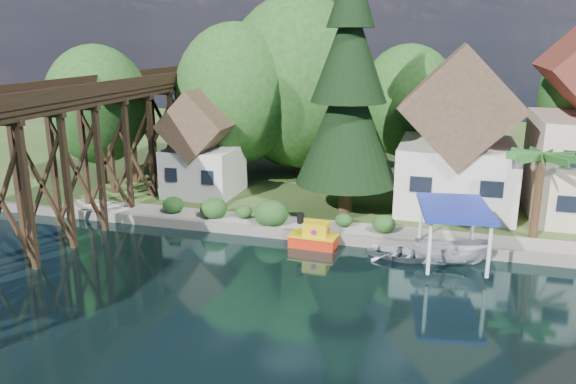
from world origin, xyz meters
name	(u,v)px	position (x,y,z in m)	size (l,w,h in m)	color
ground	(295,302)	(0.00, 0.00, 0.00)	(140.00, 140.00, 0.00)	black
bank	(382,154)	(0.00, 34.00, 0.25)	(140.00, 52.00, 0.50)	#2D451B
seawall	(398,245)	(4.00, 8.00, 0.31)	(60.00, 0.40, 0.62)	slate
promenade	(435,237)	(6.00, 9.30, 0.53)	(50.00, 2.60, 0.06)	gray
trestle_bridge	(61,150)	(-16.00, 5.17, 5.35)	(4.12, 44.18, 9.30)	black
house_left	(458,141)	(7.00, 16.00, 5.14)	(7.64, 8.64, 11.02)	silver
shed	(203,150)	(-11.00, 14.50, 3.83)	(5.09, 5.40, 7.85)	silver
bg_trees	(379,98)	(1.00, 21.25, 7.29)	(49.90, 13.30, 10.57)	#382314
shrubs	(264,211)	(-4.60, 9.26, 1.23)	(15.76, 2.47, 1.70)	#184518
conifer	(349,93)	(0.01, 12.87, 8.45)	(6.71, 6.71, 16.52)	#382314
palm_tree	(542,159)	(11.55, 10.94, 5.20)	(4.71, 4.71, 5.39)	#382314
tugboat	(314,237)	(-0.80, 7.19, 0.60)	(2.86, 1.66, 2.02)	red
boat_white_a	(400,252)	(4.21, 6.74, 0.37)	(2.58, 3.61, 0.75)	silver
boat_canopy	(452,240)	(6.92, 6.57, 1.42)	(4.32, 5.58, 3.30)	silver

